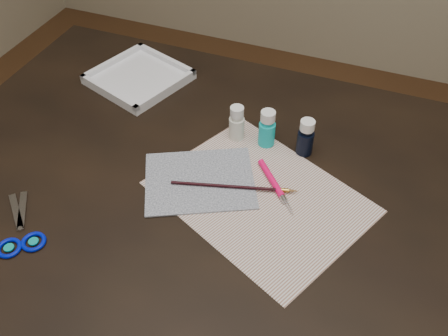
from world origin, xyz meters
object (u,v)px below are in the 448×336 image
(paint_bottle_cyan, at_px, (267,128))
(paint_bottle_white, at_px, (237,123))
(paper, at_px, (260,197))
(palette_tray, at_px, (139,77))
(canvas, at_px, (200,180))
(paint_bottle_navy, at_px, (306,137))
(scissors, at_px, (16,224))

(paint_bottle_cyan, bearing_deg, paint_bottle_white, -177.16)
(paper, height_order, palette_tray, palette_tray)
(paint_bottle_white, bearing_deg, canvas, -98.20)
(paint_bottle_white, bearing_deg, paint_bottle_cyan, 2.84)
(paint_bottle_white, xyz_separation_m, paint_bottle_cyan, (0.07, 0.00, 0.00))
(paint_bottle_navy, height_order, palette_tray, paint_bottle_navy)
(paper, xyz_separation_m, scissors, (-0.40, -0.23, 0.00))
(paper, xyz_separation_m, palette_tray, (-0.41, 0.27, 0.01))
(canvas, bearing_deg, paint_bottle_navy, 42.82)
(palette_tray, bearing_deg, canvas, -43.81)
(scissors, bearing_deg, paint_bottle_navy, -96.17)
(canvas, xyz_separation_m, palette_tray, (-0.28, 0.27, 0.01))
(canvas, height_order, scissors, scissors)
(paint_bottle_white, relative_size, paint_bottle_cyan, 0.95)
(canvas, relative_size, paint_bottle_navy, 2.56)
(paint_bottle_white, relative_size, paint_bottle_navy, 0.97)
(canvas, height_order, paint_bottle_navy, paint_bottle_navy)
(paper, relative_size, paint_bottle_navy, 4.57)
(paper, height_order, scissors, scissors)
(paint_bottle_white, relative_size, scissors, 0.48)
(canvas, xyz_separation_m, paint_bottle_white, (0.02, 0.16, 0.04))
(canvas, height_order, paint_bottle_cyan, paint_bottle_cyan)
(paper, bearing_deg, paint_bottle_cyan, 103.48)
(canvas, distance_m, paint_bottle_cyan, 0.19)
(paint_bottle_navy, distance_m, scissors, 0.59)
(paper, bearing_deg, paint_bottle_white, 124.67)
(canvas, height_order, paint_bottle_white, paint_bottle_white)
(palette_tray, bearing_deg, paint_bottle_navy, -13.52)
(paint_bottle_cyan, bearing_deg, paper, -76.52)
(paint_bottle_navy, bearing_deg, scissors, -139.03)
(paper, xyz_separation_m, paint_bottle_navy, (0.05, 0.16, 0.04))
(paper, distance_m, paint_bottle_white, 0.19)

